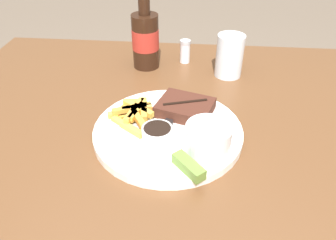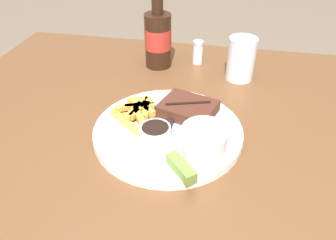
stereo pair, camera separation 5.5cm
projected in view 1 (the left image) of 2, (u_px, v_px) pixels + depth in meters
dining_table at (168, 167)px, 0.72m from camera, size 1.11×0.95×0.74m
dinner_plate at (168, 132)px, 0.66m from camera, size 0.30×0.30×0.02m
steak_portion at (185, 107)px, 0.69m from camera, size 0.13×0.12×0.03m
fries_pile at (135, 112)px, 0.68m from camera, size 0.10×0.13×0.02m
coleslaw_cup at (208, 137)px, 0.59m from camera, size 0.08×0.08×0.05m
dipping_sauce_cup at (157, 133)px, 0.62m from camera, size 0.06×0.06×0.03m
pickle_spear at (189, 166)px, 0.55m from camera, size 0.06×0.06×0.02m
fork_utensil at (129, 124)px, 0.66m from camera, size 0.13×0.02×0.00m
knife_utensil at (170, 116)px, 0.69m from camera, size 0.02×0.17×0.01m
beer_bottle at (145, 38)px, 0.87m from camera, size 0.07×0.07×0.23m
drinking_glass at (229, 56)px, 0.85m from camera, size 0.07×0.07×0.11m
salt_shaker at (185, 51)px, 0.92m from camera, size 0.03×0.03×0.07m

